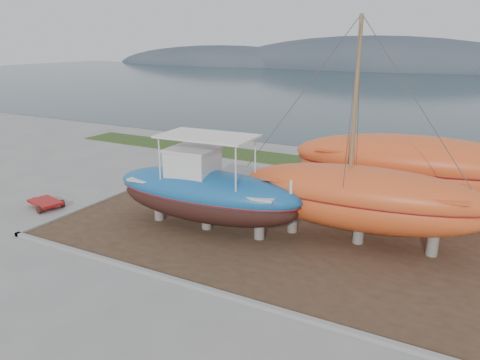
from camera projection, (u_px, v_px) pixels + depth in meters
The scene contains 11 objects.
ground at pixel (224, 263), 17.75m from camera, with size 140.00×140.00×0.00m, color gray.
dirt_patch at pixel (269, 227), 21.09m from camera, with size 18.00×12.00×0.06m, color #422D1E.
curb_frame at pixel (269, 226), 21.08m from camera, with size 18.60×12.60×0.15m, color gray, non-canonical shape.
grass_strip at pixel (344, 167), 30.74m from camera, with size 44.00×3.00×0.08m, color #284219.
sea at pixel (442, 90), 76.46m from camera, with size 260.00×100.00×0.04m, color #1D353A, non-canonical shape.
mountain_ridge at pixel (467, 71), 122.59m from camera, with size 200.00×36.00×20.00m, color #333D49, non-canonical shape.
blue_caique at pixel (206, 183), 20.22m from camera, with size 8.79×2.75×4.23m, color #195D9E, non-canonical shape.
white_dinghy at pixel (179, 187), 24.52m from camera, with size 4.35×1.63×1.31m, color silver, non-canonical shape.
orange_sailboat at pixel (366, 136), 18.08m from camera, with size 9.87×2.91×8.98m, color #DA5121, non-canonical shape.
orange_bare_hull at pixel (411, 176), 22.22m from camera, with size 11.25×3.37×3.69m, color #DA5121, non-canonical shape.
red_trailer at pixel (46, 204), 23.47m from camera, with size 2.64×1.32×0.37m, color #AF1513, non-canonical shape.
Camera 1 is at (8.26, -13.80, 8.17)m, focal length 35.00 mm.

